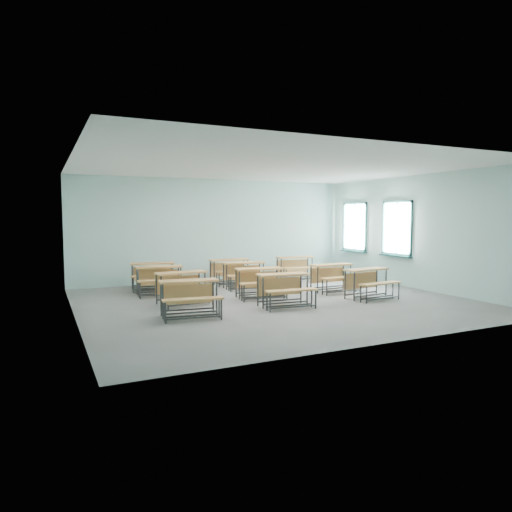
# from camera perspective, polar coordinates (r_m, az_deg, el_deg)

# --- Properties ---
(room) EXTENTS (9.04, 8.04, 3.24)m
(room) POSITION_cam_1_polar(r_m,az_deg,el_deg) (10.94, 2.78, 2.66)
(room) COLOR gray
(room) RESTS_ON ground
(desk_unit_r0c0) EXTENTS (1.28, 0.94, 0.74)m
(desk_unit_r0c0) POSITION_cam_1_polar(r_m,az_deg,el_deg) (9.36, -8.29, -4.55)
(desk_unit_r0c0) COLOR #CC8D4A
(desk_unit_r0c0) RESTS_ON ground
(desk_unit_r0c1) EXTENTS (1.25, 0.89, 0.74)m
(desk_unit_r0c1) POSITION_cam_1_polar(r_m,az_deg,el_deg) (10.33, 3.60, -3.61)
(desk_unit_r0c1) COLOR #CC8D4A
(desk_unit_r0c1) RESTS_ON ground
(desk_unit_r0c2) EXTENTS (1.27, 0.92, 0.74)m
(desk_unit_r0c2) POSITION_cam_1_polar(r_m,az_deg,el_deg) (11.65, 13.96, -2.77)
(desk_unit_r0c2) COLOR #CC8D4A
(desk_unit_r0c2) RESTS_ON ground
(desk_unit_r1c0) EXTENTS (1.28, 0.93, 0.74)m
(desk_unit_r1c0) POSITION_cam_1_polar(r_m,az_deg,el_deg) (10.77, -9.14, -3.31)
(desk_unit_r1c0) COLOR #CC8D4A
(desk_unit_r1c0) RESTS_ON ground
(desk_unit_r1c1) EXTENTS (1.29, 0.95, 0.74)m
(desk_unit_r1c1) POSITION_cam_1_polar(r_m,az_deg,el_deg) (11.42, 0.49, -2.77)
(desk_unit_r1c1) COLOR #CC8D4A
(desk_unit_r1c1) RESTS_ON ground
(desk_unit_r1c2) EXTENTS (1.21, 0.83, 0.74)m
(desk_unit_r1c2) POSITION_cam_1_polar(r_m,az_deg,el_deg) (12.53, 9.65, -2.15)
(desk_unit_r1c2) COLOR #CC8D4A
(desk_unit_r1c2) RESTS_ON ground
(desk_unit_r2c0) EXTENTS (1.26, 0.90, 0.74)m
(desk_unit_r2c0) POSITION_cam_1_polar(r_m,az_deg,el_deg) (12.10, -11.96, -2.45)
(desk_unit_r2c0) COLOR #CC8D4A
(desk_unit_r2c0) RESTS_ON ground
(desk_unit_r2c1) EXTENTS (1.26, 0.91, 0.74)m
(desk_unit_r2c1) POSITION_cam_1_polar(r_m,az_deg,el_deg) (12.89, -1.42, -1.89)
(desk_unit_r2c1) COLOR #CC8D4A
(desk_unit_r2c1) RESTS_ON ground
(desk_unit_r3c0) EXTENTS (1.29, 0.95, 0.74)m
(desk_unit_r3c0) POSITION_cam_1_polar(r_m,az_deg,el_deg) (13.04, -12.78, -1.93)
(desk_unit_r3c0) COLOR #CC8D4A
(desk_unit_r3c0) RESTS_ON ground
(desk_unit_r3c1) EXTENTS (1.19, 0.80, 0.74)m
(desk_unit_r3c1) POSITION_cam_1_polar(r_m,az_deg,el_deg) (13.81, -3.19, -1.44)
(desk_unit_r3c1) COLOR #CC8D4A
(desk_unit_r3c1) RESTS_ON ground
(desk_unit_r3c2) EXTENTS (1.26, 0.91, 0.74)m
(desk_unit_r3c2) POSITION_cam_1_polar(r_m,az_deg,el_deg) (14.71, 5.04, -1.05)
(desk_unit_r3c2) COLOR #CC8D4A
(desk_unit_r3c2) RESTS_ON ground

